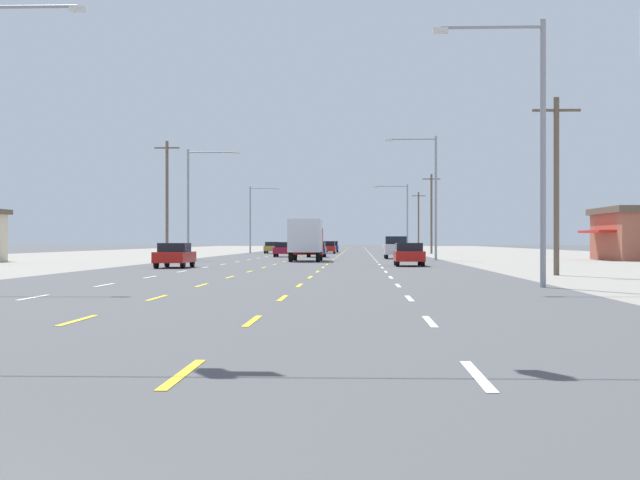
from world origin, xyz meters
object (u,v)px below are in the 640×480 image
object	(u,v)px
box_truck_center_turn_mid	(306,238)
streetlight_left_row_2	(253,214)
sedan_center_turn_far	(317,249)
sedan_far_left_distant_b	(272,247)
hatchback_center_turn_distant_c	(332,247)
streetlight_left_row_1	(194,195)
streetlight_right_row_1	(431,189)
sedan_inner_left_farther	(284,249)
streetlight_right_row_2	(404,213)
hatchback_inner_left_farthest	(299,247)
streetlight_right_row_0	(531,132)
sedan_far_left_nearest	(175,255)
hatchback_center_turn_distant_a	(328,247)
suv_far_right_midfar	(396,247)
sedan_far_right_near	(409,254)

from	to	relation	value
box_truck_center_turn_mid	streetlight_left_row_2	distance (m)	50.01
sedan_center_turn_far	sedan_far_left_distant_b	size ratio (longest dim) A/B	1.00
hatchback_center_turn_distant_c	streetlight_left_row_2	distance (m)	13.62
streetlight_left_row_1	streetlight_right_row_1	world-z (taller)	streetlight_right_row_1
sedan_inner_left_farther	streetlight_right_row_2	world-z (taller)	streetlight_right_row_2
streetlight_right_row_1	streetlight_left_row_2	world-z (taller)	streetlight_right_row_1
sedan_far_left_distant_b	streetlight_right_row_2	distance (m)	17.54
hatchback_inner_left_farthest	streetlight_right_row_0	size ratio (longest dim) A/B	0.43
sedan_far_left_nearest	streetlight_left_row_2	xyz separation A→B (m)	(-2.74, 67.01, 4.29)
streetlight_left_row_1	hatchback_inner_left_farthest	bearing A→B (deg)	80.60
sedan_far_left_nearest	sedan_inner_left_farther	xyz separation A→B (m)	(3.50, 37.72, 0.00)
streetlight_left_row_1	streetlight_left_row_2	xyz separation A→B (m)	(-0.05, 44.99, -0.30)
sedan_center_turn_far	streetlight_right_row_2	distance (m)	32.17
hatchback_inner_left_farthest	streetlight_left_row_1	size ratio (longest dim) A/B	0.43
sedan_center_turn_far	sedan_far_left_distant_b	bearing A→B (deg)	104.10
hatchback_inner_left_farthest	streetlight_right_row_0	distance (m)	84.02
hatchback_center_turn_distant_a	streetlight_right_row_1	bearing A→B (deg)	-76.30
suv_far_right_midfar	sedan_far_left_distant_b	bearing A→B (deg)	112.06
sedan_far_right_near	sedan_center_turn_far	bearing A→B (deg)	102.61
sedan_far_left_nearest	sedan_inner_left_farther	bearing A→B (deg)	84.70
sedan_center_turn_far	suv_far_right_midfar	bearing A→B (deg)	-47.10
sedan_center_turn_far	hatchback_center_turn_distant_c	bearing A→B (deg)	89.35
sedan_far_left_distant_b	hatchback_center_turn_distant_c	xyz separation A→B (m)	(7.19, 11.64, 0.03)
streetlight_right_row_2	streetlight_right_row_0	bearing A→B (deg)	-89.93
sedan_inner_left_farther	hatchback_inner_left_farthest	world-z (taller)	hatchback_inner_left_farthest
sedan_center_turn_far	sedan_far_left_distant_b	world-z (taller)	same
hatchback_center_turn_distant_c	sedan_far_right_near	bearing A→B (deg)	-84.52
box_truck_center_turn_mid	streetlight_left_row_2	size ratio (longest dim) A/B	0.83
sedan_far_right_near	hatchback_center_turn_distant_c	distance (m)	71.26
sedan_far_left_nearest	sedan_center_turn_far	distance (m)	37.34
sedan_far_left_nearest	streetlight_right_row_1	bearing A→B (deg)	52.78
streetlight_right_row_0	streetlight_left_row_1	world-z (taller)	streetlight_right_row_0
box_truck_center_turn_mid	hatchback_inner_left_farthest	size ratio (longest dim) A/B	1.85
box_truck_center_turn_mid	streetlight_left_row_1	distance (m)	10.84
hatchback_center_turn_distant_c	streetlight_left_row_2	bearing A→B (deg)	-140.24
suv_far_right_midfar	streetlight_right_row_2	xyz separation A→B (m)	(2.51, 38.21, 4.19)
sedan_far_left_distant_b	hatchback_center_turn_distant_a	bearing A→B (deg)	-17.96
box_truck_center_turn_mid	sedan_center_turn_far	world-z (taller)	box_truck_center_turn_mid
sedan_far_left_distant_b	hatchback_center_turn_distant_c	bearing A→B (deg)	58.29
streetlight_left_row_2	sedan_far_left_nearest	bearing A→B (deg)	-87.66
streetlight_right_row_0	hatchback_inner_left_farthest	bearing A→B (deg)	99.02
sedan_inner_left_farther	hatchback_center_turn_distant_c	distance (m)	37.75
streetlight_left_row_1	streetlight_right_row_1	bearing A→B (deg)	0.00
streetlight_left_row_2	box_truck_center_turn_mid	bearing A→B (deg)	-79.03
suv_far_right_midfar	streetlight_right_row_1	distance (m)	8.72
hatchback_inner_left_farthest	sedan_far_left_distant_b	world-z (taller)	hatchback_inner_left_farthest
box_truck_center_turn_mid	streetlight_right_row_1	world-z (taller)	streetlight_right_row_1
sedan_center_turn_far	hatchback_center_turn_distant_c	xyz separation A→B (m)	(0.44, 38.56, 0.03)
sedan_far_left_distant_b	streetlight_right_row_2	bearing A→B (deg)	11.46
box_truck_center_turn_mid	hatchback_center_turn_distant_c	xyz separation A→B (m)	(0.44, 57.27, -1.05)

